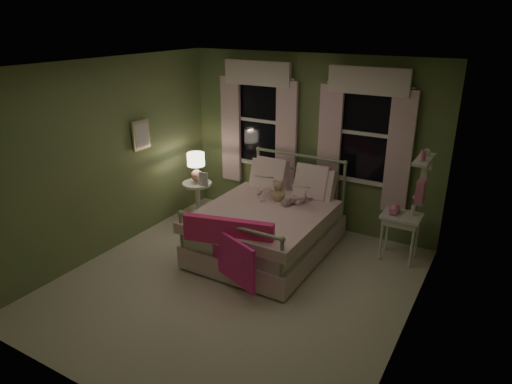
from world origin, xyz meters
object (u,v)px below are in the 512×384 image
Objects in this scene: bed at (269,226)px; child_left at (266,175)px; child_right at (302,184)px; table_lamp at (196,164)px; teddy_bear at (278,192)px; nightstand_right at (401,222)px; nightstand_left at (198,196)px.

bed is 2.69× the size of child_left.
bed is 0.74m from child_right.
child_left is 1.18m from table_lamp.
nightstand_right is (1.61, 0.42, -0.24)m from teddy_bear.
child_right is at bearing 3.34° from table_lamp.
child_left reaches higher than table_lamp.
nightstand_left is (-1.73, -0.10, -0.50)m from child_right.
child_right is 1.56× the size of table_lamp.
child_left is 1.29m from nightstand_left.
nightstand_left is at bearing -12.99° from child_left.
teddy_bear is 0.49× the size of nightstand_left.
child_left is at bearing 150.50° from teddy_bear.
nightstand_right is at bearing 23.00° from bed.
bed is 4.53× the size of table_lamp.
child_right is 1.08× the size of nightstand_left.
nightstand_left is at bearing 167.58° from bed.
table_lamp reaches higher than nightstand_right.
teddy_bear is at bearing 52.39° from child_right.
nightstand_right is (1.89, 0.26, -0.40)m from child_left.
child_left reaches higher than teddy_bear.
teddy_bear is at bearing 90.00° from bed.
nightstand_left and nightstand_right have the same top height.
nightstand_right is (3.07, 0.37, -0.40)m from table_lamp.
bed is 1.59m from table_lamp.
bed is at bearing 79.30° from child_right.
bed is 1.49m from nightstand_left.
table_lamp is 0.70× the size of nightstand_right.
nightstand_right is (1.61, 0.69, 0.17)m from bed.
child_right is at bearing 3.34° from nightstand_left.
child_right is 2.20× the size of teddy_bear.
child_left is (-0.28, 0.42, 0.56)m from bed.
bed is at bearing -12.42° from nightstand_left.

